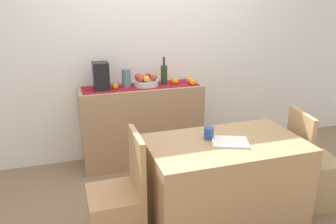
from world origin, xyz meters
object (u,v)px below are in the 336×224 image
object	(u,v)px
open_book	(230,142)
coffee_cup	(209,133)
sideboard_console	(142,125)
coffee_maker	(101,76)
wine_bottle	(164,74)
ceramic_vase	(126,78)
chair_near_window	(118,213)
dining_table	(224,182)
chair_by_corner	(311,177)
fruit_bowl	(146,83)

from	to	relation	value
open_book	coffee_cup	size ratio (longest dim) A/B	2.93
sideboard_console	coffee_maker	distance (m)	0.73
wine_bottle	ceramic_vase	distance (m)	0.42
wine_bottle	chair_near_window	bearing A→B (deg)	-120.48
wine_bottle	dining_table	distance (m)	1.45
dining_table	chair_by_corner	world-z (taller)	chair_by_corner
sideboard_console	ceramic_vase	xyz separation A→B (m)	(-0.16, 0.00, 0.55)
wine_bottle	open_book	size ratio (longest dim) A/B	1.11
fruit_bowl	chair_near_window	distance (m)	1.56
coffee_maker	open_book	distance (m)	1.59
chair_near_window	coffee_cup	bearing A→B (deg)	7.11
coffee_maker	ceramic_vase	size ratio (longest dim) A/B	1.44
sideboard_console	ceramic_vase	distance (m)	0.57
wine_bottle	coffee_cup	xyz separation A→B (m)	(0.02, -1.20, -0.23)
ceramic_vase	chair_near_window	bearing A→B (deg)	-104.75
fruit_bowl	coffee_cup	world-z (taller)	fruit_bowl
open_book	chair_by_corner	bearing A→B (deg)	23.56
chair_near_window	chair_by_corner	xyz separation A→B (m)	(1.78, 0.00, 0.00)
ceramic_vase	chair_by_corner	world-z (taller)	ceramic_vase
open_book	coffee_cup	bearing A→B (deg)	155.76
open_book	wine_bottle	bearing A→B (deg)	117.43
open_book	chair_near_window	size ratio (longest dim) A/B	0.31
ceramic_vase	chair_by_corner	distance (m)	2.07
coffee_maker	chair_by_corner	distance (m)	2.27
chair_by_corner	coffee_maker	bearing A→B (deg)	142.76
fruit_bowl	wine_bottle	bearing A→B (deg)	-0.00
coffee_maker	chair_near_window	bearing A→B (deg)	-93.27
fruit_bowl	ceramic_vase	size ratio (longest dim) A/B	1.36
coffee_cup	chair_by_corner	distance (m)	1.13
sideboard_console	wine_bottle	world-z (taller)	wine_bottle
wine_bottle	ceramic_vase	bearing A→B (deg)	180.00
open_book	dining_table	bearing A→B (deg)	138.37
ceramic_vase	dining_table	size ratio (longest dim) A/B	0.16
fruit_bowl	chair_by_corner	distance (m)	1.90
sideboard_console	fruit_bowl	size ratio (longest dim) A/B	4.93
sideboard_console	chair_near_window	distance (m)	1.40
coffee_maker	coffee_cup	size ratio (longest dim) A/B	3.03
wine_bottle	chair_near_window	size ratio (longest dim) A/B	0.35
fruit_bowl	chair_by_corner	world-z (taller)	fruit_bowl
ceramic_vase	coffee_cup	world-z (taller)	ceramic_vase
wine_bottle	chair_by_corner	distance (m)	1.81
coffee_maker	fruit_bowl	bearing A→B (deg)	0.00
fruit_bowl	ceramic_vase	bearing A→B (deg)	180.00
wine_bottle	coffee_cup	distance (m)	1.22
sideboard_console	wine_bottle	size ratio (longest dim) A/B	4.33
coffee_cup	chair_by_corner	bearing A→B (deg)	-5.42
fruit_bowl	dining_table	bearing A→B (deg)	-75.65
sideboard_console	coffee_cup	world-z (taller)	sideboard_console
coffee_cup	sideboard_console	bearing A→B (deg)	103.07
fruit_bowl	ceramic_vase	world-z (taller)	ceramic_vase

